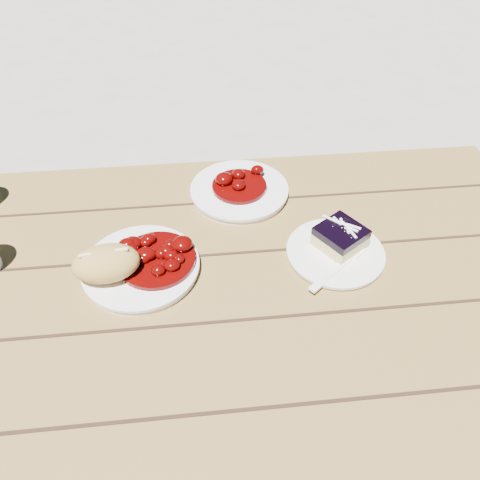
{
  "coord_description": "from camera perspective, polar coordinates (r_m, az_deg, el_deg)",
  "views": [
    {
      "loc": [
        0.3,
        -0.56,
        1.4
      ],
      "look_at": [
        0.36,
        0.05,
        0.81
      ],
      "focal_mm": 35.0,
      "sensor_mm": 36.0,
      "label": 1
    }
  ],
  "objects": [
    {
      "name": "dessert_plate",
      "position": [
        0.92,
        11.53,
        -1.56
      ],
      "size": [
        0.18,
        0.18,
        0.01
      ],
      "primitive_type": "cylinder",
      "color": "white",
      "rests_on": "picnic_table"
    },
    {
      "name": "goulash_stew",
      "position": [
        0.87,
        -10.25,
        -1.67
      ],
      "size": [
        0.15,
        0.15,
        0.04
      ],
      "primitive_type": null,
      "color": "#500302",
      "rests_on": "main_plate"
    },
    {
      "name": "second_plate",
      "position": [
        1.05,
        -0.09,
        5.98
      ],
      "size": [
        0.21,
        0.21,
        0.02
      ],
      "primitive_type": "cylinder",
      "color": "white",
      "rests_on": "picnic_table"
    },
    {
      "name": "bread_roll",
      "position": [
        0.86,
        -16.0,
        -2.76
      ],
      "size": [
        0.13,
        0.09,
        0.06
      ],
      "primitive_type": "ellipsoid",
      "rotation": [
        0.0,
        0.0,
        0.12
      ],
      "color": "tan",
      "rests_on": "main_plate"
    },
    {
      "name": "second_stew",
      "position": [
        1.03,
        -0.09,
        7.26
      ],
      "size": [
        0.12,
        0.12,
        0.04
      ],
      "primitive_type": null,
      "color": "#500302",
      "rests_on": "second_plate"
    },
    {
      "name": "blueberry_cake",
      "position": [
        0.92,
        12.14,
        0.36
      ],
      "size": [
        0.11,
        0.11,
        0.05
      ],
      "rotation": [
        0.0,
        0.0,
        0.59
      ],
      "color": "#E0CB7A",
      "rests_on": "dessert_plate"
    },
    {
      "name": "picnic_table",
      "position": [
        1.03,
        -20.74,
        -12.51
      ],
      "size": [
        2.0,
        1.55,
        0.75
      ],
      "color": "brown",
      "rests_on": "ground"
    },
    {
      "name": "main_plate",
      "position": [
        0.89,
        -11.94,
        -3.33
      ],
      "size": [
        0.21,
        0.21,
        0.02
      ],
      "primitive_type": "cylinder",
      "color": "white",
      "rests_on": "picnic_table"
    },
    {
      "name": "ground",
      "position": [
        1.54,
        -14.79,
        -24.9
      ],
      "size": [
        60.0,
        60.0,
        0.0
      ],
      "primitive_type": "plane",
      "color": "#A29D92",
      "rests_on": "ground"
    },
    {
      "name": "fork_dessert",
      "position": [
        0.88,
        11.22,
        -3.86
      ],
      "size": [
        0.14,
        0.12,
        0.0
      ],
      "primitive_type": null,
      "rotation": [
        0.0,
        0.0,
        -0.89
      ],
      "color": "white",
      "rests_on": "dessert_plate"
    }
  ]
}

